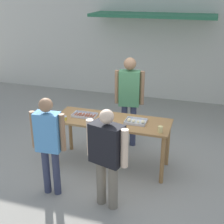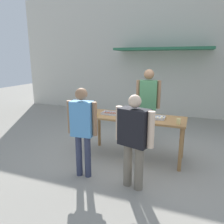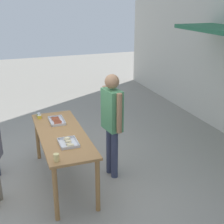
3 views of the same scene
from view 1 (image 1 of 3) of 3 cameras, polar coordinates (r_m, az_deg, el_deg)
ground_plane at (r=5.91m, az=0.00°, el=-9.51°), size 24.00×24.00×0.00m
building_facade_back at (r=8.95m, az=8.04°, el=16.48°), size 12.00×1.11×4.50m
serving_table at (r=5.54m, az=0.00°, el=-2.57°), size 2.06×0.74×0.91m
food_tray_sausages at (r=5.67m, az=-4.98°, el=-0.62°), size 0.44×0.25×0.04m
food_tray_buns at (r=5.40m, az=4.34°, el=-1.72°), size 0.36×0.28×0.06m
condiment_jar_mustard at (r=5.58m, az=-9.59°, el=-0.99°), size 0.08×0.08×0.07m
condiment_jar_ketchup at (r=5.54m, az=-8.63°, el=-1.11°), size 0.08×0.08×0.07m
beer_cup at (r=5.07m, az=8.81°, el=-3.17°), size 0.08×0.08×0.11m
person_server_behind_table at (r=6.16m, az=3.18°, el=3.28°), size 0.58×0.28×1.85m
person_customer_holding_hotdog at (r=4.79m, az=-11.53°, el=-4.82°), size 0.55×0.24×1.61m
person_customer_with_cup at (r=4.45m, az=-0.95°, el=-7.35°), size 0.67×0.38×1.56m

